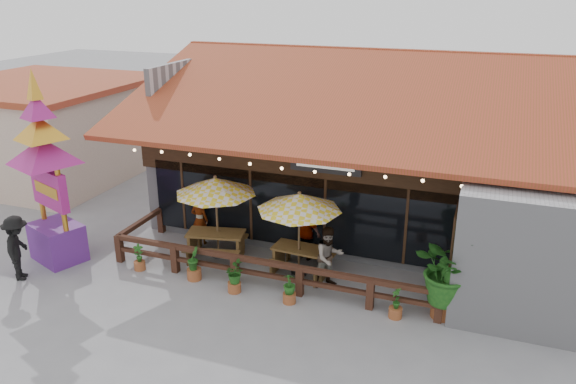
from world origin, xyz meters
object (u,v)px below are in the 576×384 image
at_px(thai_sign_tower, 44,156).
at_px(umbrella_left, 215,186).
at_px(umbrella_right, 299,202).
at_px(picnic_table_left, 216,240).
at_px(pedestrian, 18,248).
at_px(tropical_plant, 447,270).
at_px(picnic_table_right, 301,256).

bearing_deg(thai_sign_tower, umbrella_left, 22.93).
bearing_deg(umbrella_right, thai_sign_tower, -167.30).
xyz_separation_m(umbrella_right, picnic_table_left, (-2.85, 0.16, -1.75)).
bearing_deg(pedestrian, thai_sign_tower, -38.15).
relative_size(umbrella_left, tropical_plant, 1.23).
height_order(umbrella_right, pedestrian, umbrella_right).
bearing_deg(thai_sign_tower, picnic_table_left, 21.73).
bearing_deg(picnic_table_right, pedestrian, -157.32).
bearing_deg(umbrella_right, pedestrian, -158.02).
height_order(umbrella_left, thai_sign_tower, thai_sign_tower).
xyz_separation_m(umbrella_left, tropical_plant, (7.17, -1.15, -1.01)).
distance_m(umbrella_left, umbrella_right, 2.86).
relative_size(umbrella_right, picnic_table_right, 1.58).
distance_m(umbrella_left, picnic_table_right, 3.41).
height_order(umbrella_left, picnic_table_left, umbrella_left).
bearing_deg(pedestrian, picnic_table_left, -87.60).
height_order(umbrella_left, tropical_plant, umbrella_left).
bearing_deg(thai_sign_tower, tropical_plant, 3.96).
bearing_deg(picnic_table_left, thai_sign_tower, -158.27).
bearing_deg(tropical_plant, thai_sign_tower, -176.04).
distance_m(umbrella_right, tropical_plant, 4.51).
relative_size(umbrella_right, pedestrian, 1.44).
relative_size(picnic_table_right, pedestrian, 0.91).
distance_m(picnic_table_left, pedestrian, 5.81).
height_order(thai_sign_tower, tropical_plant, thai_sign_tower).
distance_m(picnic_table_left, thai_sign_tower, 5.74).
bearing_deg(picnic_table_right, umbrella_left, 176.97).
bearing_deg(thai_sign_tower, picnic_table_right, 13.55).
bearing_deg(picnic_table_left, pedestrian, -145.90).
distance_m(picnic_table_left, tropical_plant, 7.29).
relative_size(umbrella_right, tropical_plant, 1.19).
height_order(picnic_table_left, picnic_table_right, picnic_table_left).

